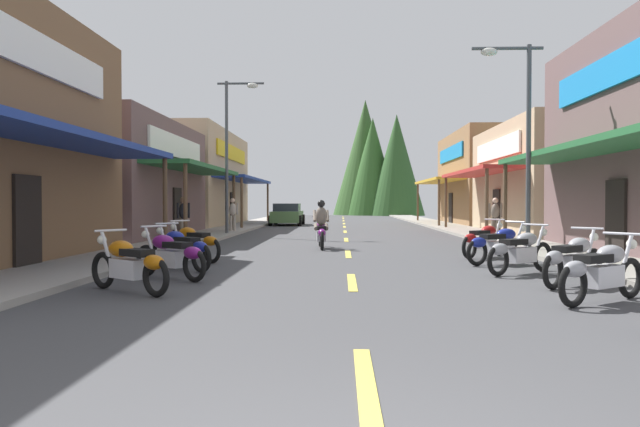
{
  "coord_description": "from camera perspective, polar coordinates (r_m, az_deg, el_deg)",
  "views": [
    {
      "loc": [
        -0.21,
        -2.83,
        1.51
      ],
      "look_at": [
        -1.09,
        22.09,
        1.02
      ],
      "focal_mm": 33.49,
      "sensor_mm": 36.0,
      "label": 1
    }
  ],
  "objects": [
    {
      "name": "ground",
      "position": [
        27.6,
        2.45,
        -2.11
      ],
      "size": [
        9.77,
        79.43,
        0.1
      ],
      "primitive_type": "cube",
      "color": "#424244"
    },
    {
      "name": "sidewalk_left",
      "position": [
        28.19,
        -9.87,
        -1.84
      ],
      "size": [
        2.25,
        79.43,
        0.12
      ],
      "primitive_type": "cube",
      "color": "#9E9991",
      "rests_on": "ground"
    },
    {
      "name": "sidewalk_right",
      "position": [
        28.28,
        14.72,
        -1.85
      ],
      "size": [
        2.25,
        79.43,
        0.12
      ],
      "primitive_type": "cube",
      "color": "gray",
      "rests_on": "ground"
    },
    {
      "name": "centerline_dashes",
      "position": [
        32.22,
        2.38,
        -1.55
      ],
      "size": [
        0.16,
        56.23,
        0.01
      ],
      "color": "#E0C64C",
      "rests_on": "ground"
    },
    {
      "name": "storefront_left_middle",
      "position": [
        27.35,
        -22.58,
        3.02
      ],
      "size": [
        10.76,
        10.7,
        4.9
      ],
      "color": "brown",
      "rests_on": "ground"
    },
    {
      "name": "storefront_left_far",
      "position": [
        39.02,
        -13.96,
        3.2
      ],
      "size": [
        9.46,
        13.12,
        5.89
      ],
      "color": "tan",
      "rests_on": "ground"
    },
    {
      "name": "storefront_right_middle",
      "position": [
        30.37,
        23.47,
        3.02
      ],
      "size": [
        9.38,
        10.59,
        5.11
      ],
      "color": "tan",
      "rests_on": "ground"
    },
    {
      "name": "storefront_right_far",
      "position": [
        41.45,
        17.37,
        3.17
      ],
      "size": [
        9.09,
        11.19,
        6.05
      ],
      "color": "olive",
      "rests_on": "ground"
    },
    {
      "name": "streetlamp_left",
      "position": [
        26.93,
        -8.31,
        7.27
      ],
      "size": [
        2.07,
        0.3,
        6.85
      ],
      "color": "#474C51",
      "rests_on": "ground"
    },
    {
      "name": "streetlamp_right",
      "position": [
        18.6,
        18.39,
        8.7
      ],
      "size": [
        2.07,
        0.3,
        6.1
      ],
      "color": "#474C51",
      "rests_on": "ground"
    },
    {
      "name": "motorcycle_parked_right_1",
      "position": [
        9.84,
        25.34,
        -4.93
      ],
      "size": [
        1.8,
        1.33,
        1.04
      ],
      "rotation": [
        0.0,
        0.0,
        0.62
      ],
      "color": "black",
      "rests_on": "ground"
    },
    {
      "name": "motorcycle_parked_right_2",
      "position": [
        11.63,
        23.04,
        -3.99
      ],
      "size": [
        1.64,
        1.53,
        1.04
      ],
      "rotation": [
        0.0,
        0.0,
        0.75
      ],
      "color": "black",
      "rests_on": "ground"
    },
    {
      "name": "motorcycle_parked_right_3",
      "position": [
        13.16,
        18.59,
        -3.38
      ],
      "size": [
        1.76,
        1.38,
        1.04
      ],
      "rotation": [
        0.0,
        0.0,
        0.65
      ],
      "color": "black",
      "rests_on": "ground"
    },
    {
      "name": "motorcycle_parked_right_4",
      "position": [
        15.02,
        16.75,
        -2.82
      ],
      "size": [
        1.88,
        1.2,
        1.04
      ],
      "rotation": [
        0.0,
        0.0,
        0.55
      ],
      "color": "black",
      "rests_on": "ground"
    },
    {
      "name": "motorcycle_parked_right_5",
      "position": [
        16.74,
        15.42,
        -2.41
      ],
      "size": [
        1.57,
        1.59,
        1.04
      ],
      "rotation": [
        0.0,
        0.0,
        0.79
      ],
      "color": "black",
      "rests_on": "ground"
    },
    {
      "name": "motorcycle_parked_left_0",
      "position": [
        10.39,
        -17.78,
        -4.56
      ],
      "size": [
        1.78,
        1.35,
        1.04
      ],
      "rotation": [
        0.0,
        0.0,
        2.51
      ],
      "color": "black",
      "rests_on": "ground"
    },
    {
      "name": "motorcycle_parked_left_1",
      "position": [
        11.98,
        -14.11,
        -3.79
      ],
      "size": [
        1.77,
        1.36,
        1.04
      ],
      "rotation": [
        0.0,
        0.0,
        2.5
      ],
      "color": "black",
      "rests_on": "ground"
    },
    {
      "name": "motorcycle_parked_left_2",
      "position": [
        13.49,
        -13.14,
        -3.24
      ],
      "size": [
        1.72,
        1.44,
        1.04
      ],
      "rotation": [
        0.0,
        0.0,
        2.45
      ],
      "color": "black",
      "rests_on": "ground"
    },
    {
      "name": "motorcycle_parked_left_3",
      "position": [
        15.39,
        -12.04,
        -2.7
      ],
      "size": [
        1.75,
        1.4,
        1.04
      ],
      "rotation": [
        0.0,
        0.0,
        2.48
      ],
      "color": "black",
      "rests_on": "ground"
    },
    {
      "name": "rider_cruising_lead",
      "position": [
        19.2,
        0.11,
        -1.42
      ],
      "size": [
        0.6,
        2.14,
        1.57
      ],
      "rotation": [
        0.0,
        0.0,
        1.64
      ],
      "color": "black",
      "rests_on": "ground"
    },
    {
      "name": "pedestrian_by_shop",
      "position": [
        23.03,
        -12.92,
        -0.2
      ],
      "size": [
        0.43,
        0.45,
        1.7
      ],
      "rotation": [
        0.0,
        0.0,
        5.56
      ],
      "color": "#726659",
      "rests_on": "ground"
    },
    {
      "name": "pedestrian_browsing",
      "position": [
        25.14,
        16.4,
        -0.15
      ],
      "size": [
        0.49,
        0.41,
        1.68
      ],
      "rotation": [
        0.0,
        0.0,
        4.14
      ],
      "color": "#726659",
      "rests_on": "ground"
    },
    {
      "name": "pedestrian_waiting",
      "position": [
        28.98,
        -8.35,
        0.07
      ],
      "size": [
        0.5,
        0.41,
        1.69
      ],
      "rotation": [
        0.0,
        0.0,
        5.27
      ],
      "color": "#B2A599",
      "rests_on": "ground"
    },
    {
      "name": "parked_car_curbside",
      "position": [
        38.66,
        -3.15,
        -0.09
      ],
      "size": [
        2.08,
        4.31,
        1.4
      ],
      "rotation": [
        0.0,
        0.0,
        1.57
      ],
      "color": "#4C723F",
      "rests_on": "ground"
    },
    {
      "name": "treeline_backdrop",
      "position": [
        68.29,
        5.32,
        4.79
      ],
      "size": [
        10.16,
        10.44,
        13.35
      ],
      "color": "#294F23",
      "rests_on": "ground"
    }
  ]
}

